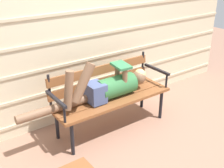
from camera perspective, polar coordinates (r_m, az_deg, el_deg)
ground_plane at (r=3.82m, az=0.54°, el=-9.01°), size 12.00×12.00×0.00m
house_siding at (r=3.80m, az=-5.06°, el=12.02°), size 5.39×0.08×2.59m
park_bench at (r=3.67m, az=-0.65°, el=-1.70°), size 1.57×0.52×0.85m
reclining_person at (r=3.52m, az=-1.19°, el=-0.66°), size 1.74×0.26×0.57m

